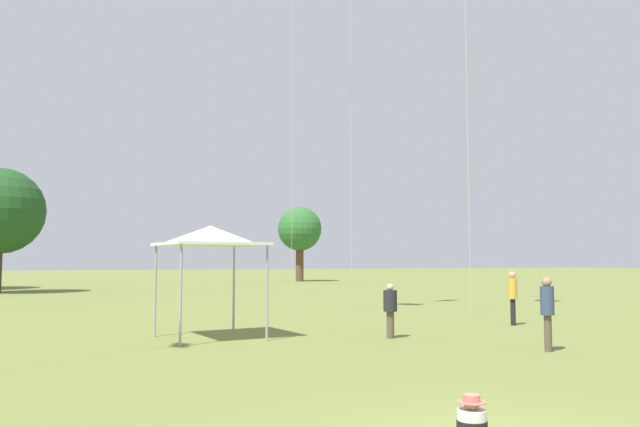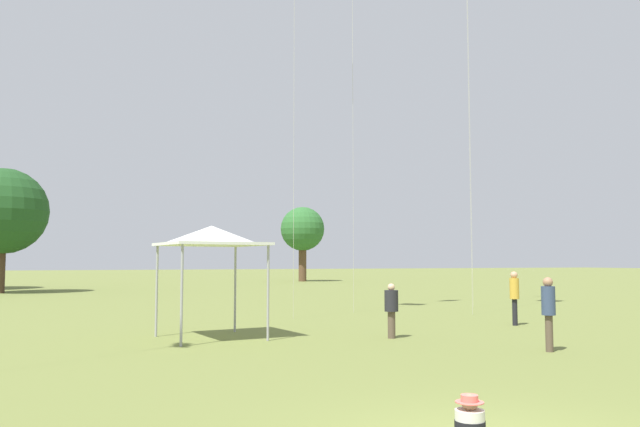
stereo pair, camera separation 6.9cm
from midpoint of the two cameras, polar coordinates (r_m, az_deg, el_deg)
seated_toddler at (r=8.00m, az=13.38°, el=-18.32°), size 0.48×0.58×0.62m
person_standing_0 at (r=18.05m, az=6.33°, el=-8.41°), size 0.44×0.44×1.55m
person_standing_1 at (r=22.43m, az=17.11°, el=-6.91°), size 0.38×0.38×1.83m
person_standing_3 at (r=16.28m, az=19.95°, el=-7.99°), size 0.36×0.36×1.80m
canopy_tent at (r=18.09m, az=-10.09°, el=-2.09°), size 3.05×3.05×3.20m
distant_tree_0 at (r=47.62m, az=-27.27°, el=0.20°), size 5.87×5.87×8.52m
distant_tree_1 at (r=66.61m, az=-1.89°, el=-1.49°), size 4.68×4.68×7.93m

